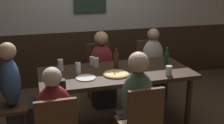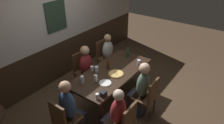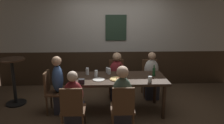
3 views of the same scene
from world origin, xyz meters
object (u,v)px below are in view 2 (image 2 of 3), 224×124
(chair_right_far, at_px, (104,55))
(pizza, at_px, (116,74))
(pint_glass_amber, at_px, (97,97))
(plate_white_large, at_px, (105,83))
(dining_table, at_px, (112,74))
(person_head_west, at_px, (71,113))
(beer_glass_half, at_px, (96,79))
(person_right_far, at_px, (109,58))
(person_mid_far, at_px, (88,72))
(person_left_near, at_px, (116,120))
(beer_bottle_green, at_px, (128,53))
(beer_bottle_brown, at_px, (108,64))
(chair_mid_near, at_px, (148,96))
(beer_glass_tall, at_px, (82,80))
(condiment_caddy, at_px, (103,94))
(chair_left_near, at_px, (124,122))
(highball_clear, at_px, (139,63))
(chair_mid_far, at_px, (83,69))
(person_mid_near, at_px, (140,93))
(tumbler_water, at_px, (92,69))
(chair_head_west, at_px, (64,119))
(pint_glass_stout, at_px, (97,70))

(chair_right_far, bearing_deg, pizza, -131.46)
(pint_glass_amber, distance_m, plate_white_large, 0.47)
(chair_right_far, bearing_deg, dining_table, -134.28)
(dining_table, xyz_separation_m, pizza, (-0.04, -0.13, 0.09))
(dining_table, height_order, person_head_west, person_head_west)
(dining_table, distance_m, beer_glass_half, 0.49)
(person_right_far, bearing_deg, person_mid_far, 179.97)
(person_left_near, relative_size, beer_glass_half, 7.76)
(beer_bottle_green, bearing_deg, plate_white_large, -168.97)
(pint_glass_amber, relative_size, beer_bottle_brown, 0.42)
(chair_mid_near, height_order, beer_glass_half, beer_glass_half)
(beer_bottle_green, xyz_separation_m, beer_bottle_brown, (-0.68, 0.06, 0.01))
(beer_glass_tall, xyz_separation_m, condiment_caddy, (-0.07, -0.56, -0.02))
(pint_glass_amber, xyz_separation_m, plate_white_large, (0.44, 0.17, -0.04))
(dining_table, bearing_deg, pizza, -106.79)
(dining_table, bearing_deg, condiment_caddy, -154.28)
(dining_table, bearing_deg, chair_mid_near, -90.00)
(chair_left_near, relative_size, highball_clear, 7.74)
(chair_left_near, distance_m, plate_white_large, 0.86)
(plate_white_large, bearing_deg, chair_mid_far, 67.52)
(beer_bottle_green, bearing_deg, beer_glass_tall, 174.55)
(person_mid_far, relative_size, beer_bottle_green, 4.78)
(chair_left_near, xyz_separation_m, beer_bottle_green, (1.56, 0.93, 0.33))
(person_mid_near, bearing_deg, beer_bottle_green, 46.42)
(person_head_west, relative_size, tumbler_water, 10.43)
(chair_head_west, xyz_separation_m, condiment_caddy, (0.63, -0.35, 0.29))
(chair_mid_far, bearing_deg, chair_head_west, -147.95)
(pint_glass_stout, relative_size, condiment_caddy, 1.11)
(person_mid_far, bearing_deg, tumbler_water, -123.40)
(beer_glass_half, bearing_deg, pint_glass_amber, -137.40)
(chair_right_far, xyz_separation_m, person_left_near, (-1.66, -1.54, -0.04))
(pizza, bearing_deg, plate_white_large, -178.23)
(pizza, bearing_deg, beer_glass_half, 158.40)
(person_mid_near, xyz_separation_m, beer_glass_half, (-0.47, 0.72, 0.30))
(chair_right_far, height_order, person_left_near, person_left_near)
(pint_glass_amber, bearing_deg, person_left_near, -86.70)
(chair_mid_far, distance_m, beer_glass_tall, 0.97)
(pint_glass_stout, height_order, beer_glass_half, beer_glass_half)
(person_left_near, bearing_deg, chair_right_far, 42.81)
(person_mid_near, height_order, pint_glass_stout, person_mid_near)
(pizza, distance_m, beer_bottle_green, 0.80)
(beer_glass_half, relative_size, pint_glass_amber, 1.32)
(person_right_far, bearing_deg, dining_table, -140.38)
(dining_table, xyz_separation_m, pint_glass_stout, (-0.20, 0.24, 0.13))
(chair_right_far, height_order, condiment_caddy, chair_right_far)
(dining_table, bearing_deg, tumbler_water, 124.72)
(pint_glass_stout, height_order, pint_glass_amber, pint_glass_stout)
(person_left_near, distance_m, person_mid_far, 1.60)
(person_head_west, distance_m, condiment_caddy, 0.65)
(dining_table, height_order, beer_glass_tall, beer_glass_tall)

